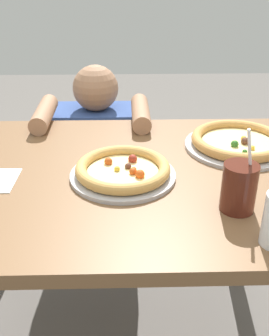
{
  "coord_description": "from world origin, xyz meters",
  "views": [
    {
      "loc": [
        0.03,
        -1.09,
        1.34
      ],
      "look_at": [
        0.06,
        -0.03,
        0.78
      ],
      "focal_mm": 43.66,
      "sensor_mm": 36.0,
      "label": 1
    }
  ],
  "objects_px": {
    "pizza_far": "(238,142)",
    "pizza_near": "(123,170)",
    "diner_seated": "(99,173)",
    "drink_cup_colored": "(239,187)"
  },
  "relations": [
    {
      "from": "pizza_far",
      "to": "pizza_near",
      "type": "bearing_deg",
      "value": -153.44
    },
    {
      "from": "pizza_near",
      "to": "diner_seated",
      "type": "distance_m",
      "value": 0.78
    },
    {
      "from": "pizza_near",
      "to": "diner_seated",
      "type": "bearing_deg",
      "value": 99.93
    },
    {
      "from": "drink_cup_colored",
      "to": "diner_seated",
      "type": "xyz_separation_m",
      "value": [
        -0.41,
        0.85,
        -0.41
      ]
    },
    {
      "from": "pizza_near",
      "to": "drink_cup_colored",
      "type": "distance_m",
      "value": 0.35
    },
    {
      "from": "drink_cup_colored",
      "to": "diner_seated",
      "type": "height_order",
      "value": "drink_cup_colored"
    },
    {
      "from": "pizza_far",
      "to": "diner_seated",
      "type": "height_order",
      "value": "diner_seated"
    },
    {
      "from": "pizza_far",
      "to": "diner_seated",
      "type": "bearing_deg",
      "value": 136.71
    },
    {
      "from": "pizza_near",
      "to": "diner_seated",
      "type": "relative_size",
      "value": 0.34
    },
    {
      "from": "pizza_near",
      "to": "pizza_far",
      "type": "bearing_deg",
      "value": 26.56
    }
  ]
}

